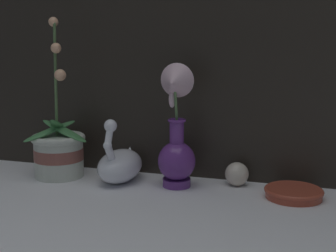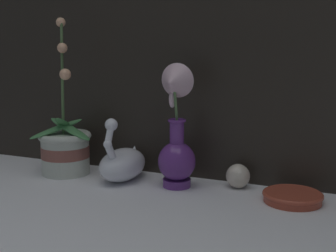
{
  "view_description": "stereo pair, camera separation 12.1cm",
  "coord_description": "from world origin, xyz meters",
  "px_view_note": "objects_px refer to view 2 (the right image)",
  "views": [
    {
      "loc": [
        0.36,
        -1.03,
        0.38
      ],
      "look_at": [
        0.0,
        0.11,
        0.16
      ],
      "focal_mm": 50.0,
      "sensor_mm": 36.0,
      "label": 1
    },
    {
      "loc": [
        0.47,
        -0.99,
        0.38
      ],
      "look_at": [
        0.0,
        0.11,
        0.16
      ],
      "focal_mm": 50.0,
      "sensor_mm": 36.0,
      "label": 2
    }
  ],
  "objects_px": {
    "orchid_potted_plant": "(65,147)",
    "amber_dish": "(293,196)",
    "blue_vase": "(176,140)",
    "glass_sphere": "(238,176)",
    "swan_figurine": "(123,163)"
  },
  "relations": [
    {
      "from": "glass_sphere",
      "to": "amber_dish",
      "type": "xyz_separation_m",
      "value": [
        0.15,
        -0.06,
        -0.02
      ]
    },
    {
      "from": "swan_figurine",
      "to": "glass_sphere",
      "type": "bearing_deg",
      "value": 10.12
    },
    {
      "from": "orchid_potted_plant",
      "to": "glass_sphere",
      "type": "height_order",
      "value": "orchid_potted_plant"
    },
    {
      "from": "glass_sphere",
      "to": "amber_dish",
      "type": "distance_m",
      "value": 0.16
    },
    {
      "from": "swan_figurine",
      "to": "glass_sphere",
      "type": "xyz_separation_m",
      "value": [
        0.31,
        0.06,
        -0.02
      ]
    },
    {
      "from": "glass_sphere",
      "to": "amber_dish",
      "type": "relative_size",
      "value": 0.44
    },
    {
      "from": "blue_vase",
      "to": "glass_sphere",
      "type": "distance_m",
      "value": 0.19
    },
    {
      "from": "orchid_potted_plant",
      "to": "amber_dish",
      "type": "bearing_deg",
      "value": 0.37
    },
    {
      "from": "swan_figurine",
      "to": "amber_dish",
      "type": "xyz_separation_m",
      "value": [
        0.46,
        -0.0,
        -0.04
      ]
    },
    {
      "from": "blue_vase",
      "to": "amber_dish",
      "type": "xyz_separation_m",
      "value": [
        0.3,
        0.0,
        -0.11
      ]
    },
    {
      "from": "orchid_potted_plant",
      "to": "glass_sphere",
      "type": "bearing_deg",
      "value": 7.22
    },
    {
      "from": "orchid_potted_plant",
      "to": "swan_figurine",
      "type": "relative_size",
      "value": 2.34
    },
    {
      "from": "orchid_potted_plant",
      "to": "amber_dish",
      "type": "height_order",
      "value": "orchid_potted_plant"
    },
    {
      "from": "swan_figurine",
      "to": "glass_sphere",
      "type": "height_order",
      "value": "swan_figurine"
    },
    {
      "from": "orchid_potted_plant",
      "to": "swan_figurine",
      "type": "distance_m",
      "value": 0.19
    }
  ]
}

